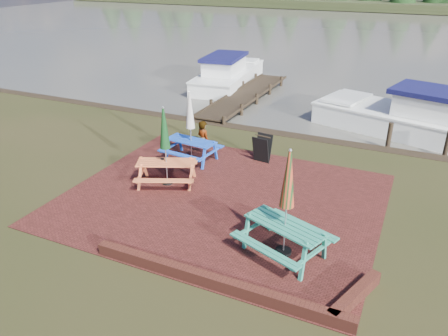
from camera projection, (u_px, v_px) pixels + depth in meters
ground at (207, 215)px, 12.08m from camera, size 120.00×120.00×0.00m
paving at (222, 199)px, 12.89m from camera, size 9.00×7.50×0.02m
brick_wall at (245, 285)px, 9.21m from camera, size 6.21×1.79×0.30m
water at (378, 35)px, 42.50m from camera, size 120.00×60.00×0.02m
picnic_table_teal at (285, 220)px, 10.07m from camera, size 2.42×2.30×2.69m
picnic_table_red at (166, 158)px, 13.43m from camera, size 2.29×2.18×2.50m
picnic_table_blue at (191, 137)px, 15.11m from camera, size 1.93×1.76×2.46m
chalkboard at (262, 148)px, 15.15m from camera, size 0.62×0.64×0.96m
jetty at (244, 96)px, 22.63m from camera, size 1.76×9.08×1.00m
boat_jetty at (228, 75)px, 25.46m from camera, size 3.18×7.30×2.05m
boat_near at (419, 121)px, 17.96m from camera, size 8.61×4.85×2.21m
person at (203, 121)px, 16.60m from camera, size 0.75×0.65×1.75m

